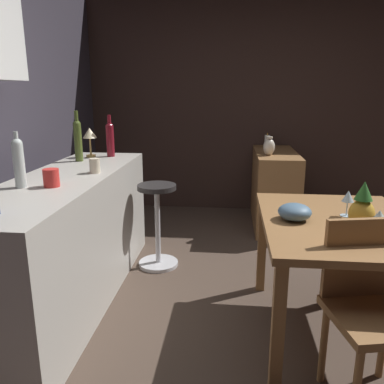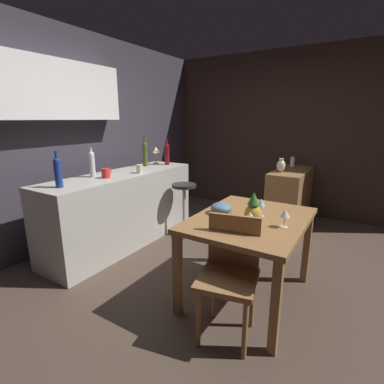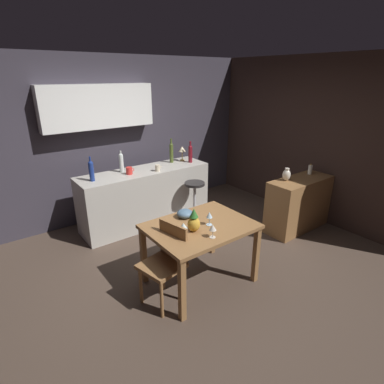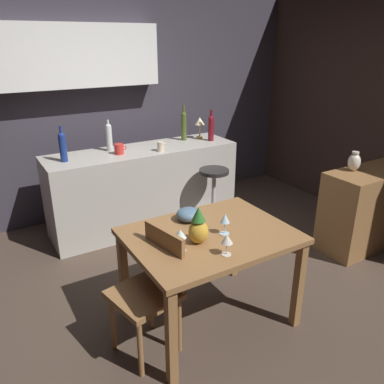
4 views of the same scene
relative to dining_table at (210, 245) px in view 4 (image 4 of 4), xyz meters
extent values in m
plane|color=#47382D|center=(0.12, 0.32, -0.65)|extent=(9.00, 9.00, 0.00)
cube|color=#38333D|center=(0.12, 2.42, 0.65)|extent=(5.20, 0.10, 2.60)
cube|color=white|center=(-0.18, 2.30, 1.20)|extent=(1.70, 0.32, 0.64)
cube|color=#33231E|center=(2.67, 0.62, 0.65)|extent=(0.10, 4.40, 2.60)
cube|color=olive|center=(0.00, 0.00, 0.07)|extent=(1.15, 0.87, 0.04)
cube|color=olive|center=(-0.52, 0.39, -0.30)|extent=(0.06, 0.06, 0.70)
cube|color=olive|center=(0.52, 0.39, -0.30)|extent=(0.06, 0.06, 0.70)
cube|color=olive|center=(-0.52, -0.39, -0.30)|extent=(0.06, 0.06, 0.70)
cube|color=olive|center=(0.52, -0.39, -0.30)|extent=(0.06, 0.06, 0.70)
cube|color=#B2ADA3|center=(0.26, 1.75, -0.20)|extent=(2.10, 0.60, 0.90)
cube|color=olive|center=(2.07, 0.14, -0.24)|extent=(1.10, 0.44, 0.82)
cube|color=olive|center=(-0.54, -0.05, -0.19)|extent=(0.47, 0.47, 0.04)
cube|color=olive|center=(-0.37, -0.01, 0.02)|extent=(0.11, 0.38, 0.42)
cylinder|color=olive|center=(-0.67, -0.24, -0.43)|extent=(0.04, 0.04, 0.43)
cylinder|color=olive|center=(-0.73, 0.07, -0.43)|extent=(0.04, 0.04, 0.43)
cylinder|color=olive|center=(-0.35, -0.17, -0.43)|extent=(0.04, 0.04, 0.43)
cylinder|color=olive|center=(-0.42, 0.14, -0.43)|extent=(0.04, 0.04, 0.43)
cylinder|color=#262323|center=(0.86, 1.23, 0.05)|extent=(0.32, 0.32, 0.04)
cylinder|color=silver|center=(0.86, 1.23, -0.30)|extent=(0.04, 0.04, 0.67)
cylinder|color=silver|center=(0.86, 1.23, -0.63)|extent=(0.34, 0.34, 0.03)
cylinder|color=silver|center=(0.08, -0.06, 0.10)|extent=(0.07, 0.07, 0.00)
cylinder|color=silver|center=(0.08, -0.06, 0.14)|extent=(0.01, 0.01, 0.09)
cone|color=silver|center=(0.08, -0.06, 0.22)|extent=(0.07, 0.07, 0.07)
cylinder|color=silver|center=(-0.07, -0.29, 0.10)|extent=(0.06, 0.06, 0.00)
cylinder|color=silver|center=(-0.07, -0.29, 0.14)|extent=(0.01, 0.01, 0.08)
cone|color=silver|center=(-0.07, -0.29, 0.21)|extent=(0.08, 0.08, 0.06)
cylinder|color=silver|center=(-0.30, -0.10, 0.10)|extent=(0.08, 0.08, 0.00)
cylinder|color=silver|center=(-0.30, -0.10, 0.14)|extent=(0.01, 0.01, 0.09)
cone|color=silver|center=(-0.30, -0.10, 0.22)|extent=(0.08, 0.08, 0.06)
ellipsoid|color=gold|center=(-0.14, -0.07, 0.18)|extent=(0.13, 0.13, 0.16)
cone|color=#2D6B28|center=(-0.14, -0.07, 0.31)|extent=(0.09, 0.09, 0.10)
ellipsoid|color=slate|center=(-0.02, 0.26, 0.14)|extent=(0.19, 0.19, 0.10)
cylinder|color=maroon|center=(1.11, 1.68, 0.38)|extent=(0.07, 0.07, 0.26)
sphere|color=maroon|center=(1.11, 1.68, 0.51)|extent=(0.07, 0.07, 0.07)
cylinder|color=maroon|center=(1.11, 1.68, 0.57)|extent=(0.03, 0.03, 0.08)
cylinder|color=silver|center=(-0.06, 1.87, 0.38)|extent=(0.06, 0.06, 0.26)
sphere|color=silver|center=(-0.06, 1.87, 0.51)|extent=(0.06, 0.06, 0.06)
cylinder|color=silver|center=(-0.06, 1.87, 0.56)|extent=(0.02, 0.02, 0.05)
cylinder|color=navy|center=(-0.57, 1.73, 0.38)|extent=(0.07, 0.07, 0.25)
sphere|color=navy|center=(-0.57, 1.73, 0.51)|extent=(0.07, 0.07, 0.07)
cylinder|color=navy|center=(-0.57, 1.73, 0.57)|extent=(0.02, 0.02, 0.08)
cylinder|color=#475623|center=(0.85, 1.87, 0.40)|extent=(0.06, 0.06, 0.30)
sphere|color=#475623|center=(0.85, 1.87, 0.55)|extent=(0.06, 0.06, 0.06)
cylinder|color=#475623|center=(0.85, 1.87, 0.62)|extent=(0.03, 0.03, 0.09)
cylinder|color=beige|center=(0.40, 1.58, 0.31)|extent=(0.07, 0.07, 0.10)
torus|color=beige|center=(0.45, 1.58, 0.31)|extent=(0.05, 0.01, 0.05)
cylinder|color=red|center=(-0.02, 1.70, 0.31)|extent=(0.09, 0.09, 0.11)
torus|color=red|center=(0.04, 1.70, 0.31)|extent=(0.05, 0.01, 0.05)
cylinder|color=#A58447|center=(1.06, 1.84, 0.26)|extent=(0.08, 0.08, 0.02)
cylinder|color=#A58447|center=(1.06, 1.84, 0.35)|extent=(0.02, 0.02, 0.15)
cone|color=beige|center=(1.06, 1.84, 0.46)|extent=(0.12, 0.12, 0.09)
ellipsoid|color=beige|center=(1.82, 0.25, 0.26)|extent=(0.12, 0.12, 0.17)
cylinder|color=beige|center=(1.82, 0.25, 0.36)|extent=(0.07, 0.07, 0.02)
camera|label=1|loc=(-2.18, 0.63, 0.81)|focal=36.26mm
camera|label=2|loc=(-2.18, -0.77, 0.90)|focal=26.72mm
camera|label=3|loc=(-1.89, -2.38, 1.66)|focal=28.65mm
camera|label=4|loc=(-1.34, -2.00, 1.37)|focal=35.96mm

